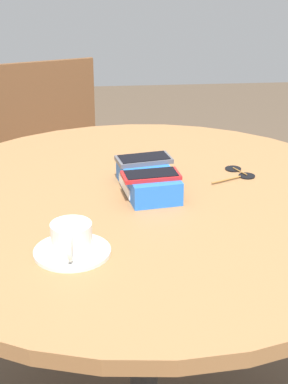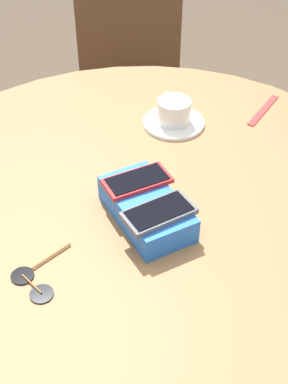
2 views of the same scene
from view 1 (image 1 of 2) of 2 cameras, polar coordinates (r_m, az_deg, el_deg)
round_table at (r=1.48m, az=0.00°, el=-4.03°), size 1.12×1.12×0.75m
phone_box at (r=1.47m, az=0.35°, el=1.06°), size 0.22×0.14×0.05m
phone_gray at (r=1.51m, az=-0.02°, el=2.93°), size 0.09×0.14×0.01m
phone_red at (r=1.42m, az=0.62°, el=1.51°), size 0.08×0.13×0.01m
saucer at (r=1.22m, az=-6.40°, el=-5.30°), size 0.15×0.15×0.01m
coffee_cup at (r=1.20m, az=-6.48°, el=-4.00°), size 0.11×0.08×0.05m
sunglasses at (r=1.60m, az=8.38°, el=1.67°), size 0.12×0.12×0.01m
chair_far_side at (r=2.41m, az=-7.78°, el=1.41°), size 0.48×0.48×0.84m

